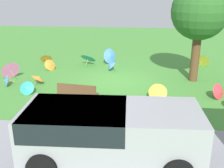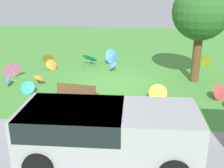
% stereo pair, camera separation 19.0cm
% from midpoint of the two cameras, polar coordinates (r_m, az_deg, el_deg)
% --- Properties ---
extents(ground, '(40.00, 40.00, 0.00)m').
position_cam_midpoint_polar(ground, '(13.59, 1.77, 0.57)').
color(ground, '#478C38').
extents(road_strip, '(40.00, 3.92, 0.01)m').
position_cam_midpoint_polar(road_strip, '(7.68, -2.82, -15.59)').
color(road_strip, gray).
rests_on(road_strip, ground).
extents(van_dark, '(4.67, 2.26, 1.53)m').
position_cam_midpoint_polar(van_dark, '(7.17, -1.31, -9.78)').
color(van_dark, '#99999E').
rests_on(van_dark, ground).
extents(park_bench, '(1.65, 0.68, 0.90)m').
position_cam_midpoint_polar(park_bench, '(10.80, -6.88, -2.06)').
color(park_bench, brown).
rests_on(park_bench, ground).
extents(shade_tree, '(2.71, 2.71, 4.79)m').
position_cam_midpoint_polar(shade_tree, '(13.62, 18.82, 14.23)').
color(shade_tree, brown).
rests_on(shade_tree, ground).
extents(parasol_blue_0, '(0.68, 0.70, 0.60)m').
position_cam_midpoint_polar(parasol_blue_0, '(15.32, 0.37, 4.09)').
color(parasol_blue_0, tan).
rests_on(parasol_blue_0, ground).
extents(parasol_teal_0, '(0.65, 0.63, 0.59)m').
position_cam_midpoint_polar(parasol_teal_0, '(12.45, -17.16, -0.71)').
color(parasol_teal_0, tan).
rests_on(parasol_teal_0, ground).
extents(parasol_red_0, '(0.77, 0.75, 0.69)m').
position_cam_midpoint_polar(parasol_red_0, '(12.14, 22.39, -1.61)').
color(parasol_red_0, tan).
rests_on(parasol_red_0, ground).
extents(parasol_blue_2, '(0.61, 0.60, 0.57)m').
position_cam_midpoint_polar(parasol_blue_2, '(13.79, -21.07, 0.77)').
color(parasol_blue_2, tan).
rests_on(parasol_blue_2, ground).
extents(parasol_orange_2, '(0.73, 0.77, 0.63)m').
position_cam_midpoint_polar(parasol_orange_2, '(15.80, -12.31, 4.06)').
color(parasol_orange_2, tan).
rests_on(parasol_orange_2, ground).
extents(parasol_yellow_0, '(0.81, 0.79, 0.75)m').
position_cam_midpoint_polar(parasol_yellow_0, '(11.27, 10.18, -1.65)').
color(parasol_yellow_0, tan).
rests_on(parasol_yellow_0, ground).
extents(parasol_teal_1, '(1.20, 1.17, 0.87)m').
position_cam_midpoint_polar(parasol_teal_1, '(16.41, -4.30, 5.75)').
color(parasol_teal_1, tan).
rests_on(parasol_teal_1, ground).
extents(parasol_orange_3, '(0.82, 0.83, 0.57)m').
position_cam_midpoint_polar(parasol_orange_3, '(13.55, -14.81, 1.45)').
color(parasol_orange_3, tan).
rests_on(parasol_orange_3, ground).
extents(parasol_pink_2, '(1.03, 1.03, 0.95)m').
position_cam_midpoint_polar(parasol_pink_2, '(14.91, -20.22, 2.99)').
color(parasol_pink_2, tan).
rests_on(parasol_pink_2, ground).
extents(parasol_yellow_1, '(1.10, 1.00, 0.85)m').
position_cam_midpoint_polar(parasol_yellow_1, '(16.93, 19.27, 4.82)').
color(parasol_yellow_1, tan).
rests_on(parasol_yellow_1, ground).
extents(parasol_blue_4, '(0.93, 0.96, 0.95)m').
position_cam_midpoint_polar(parasol_blue_4, '(16.76, 0.31, 5.94)').
color(parasol_blue_4, tan).
rests_on(parasol_blue_4, ground).
extents(parasol_orange_5, '(0.89, 0.80, 0.63)m').
position_cam_midpoint_polar(parasol_orange_5, '(17.50, -13.13, 5.51)').
color(parasol_orange_5, tan).
rests_on(parasol_orange_5, ground).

